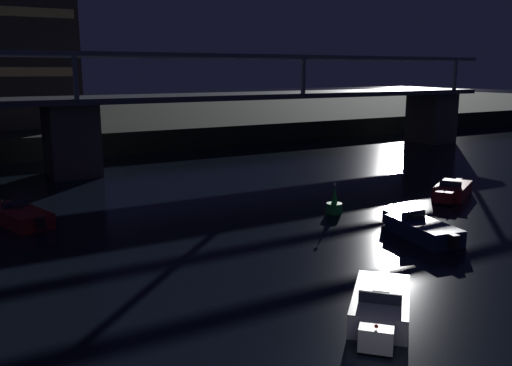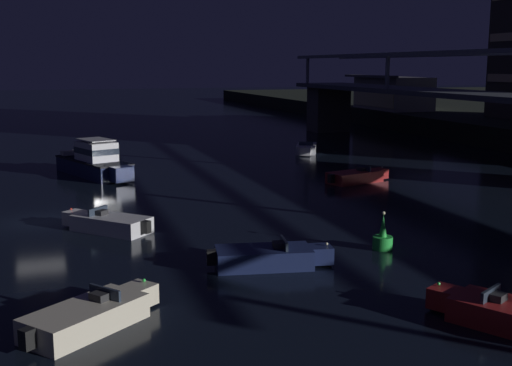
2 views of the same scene
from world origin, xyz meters
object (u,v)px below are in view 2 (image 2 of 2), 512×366
cabin_cruiser_near_left (95,162)px  speedboat_near_center (108,223)px  waterfront_pavilion (392,93)px  speedboat_far_left (357,177)px  speedboat_mid_left (91,315)px  channel_buoy (383,239)px  speedboat_far_right (269,257)px  speedboat_near_right (306,149)px  speedboat_mid_center (509,315)px

cabin_cruiser_near_left → speedboat_near_center: bearing=-2.1°
waterfront_pavilion → speedboat_far_left: size_ratio=2.39×
cabin_cruiser_near_left → speedboat_mid_left: 29.61m
speedboat_mid_left → channel_buoy: channel_buoy is taller
speedboat_mid_left → speedboat_far_right: size_ratio=0.89×
speedboat_far_left → speedboat_far_right: 20.72m
speedboat_near_right → speedboat_mid_left: 42.77m
waterfront_pavilion → channel_buoy: (54.94, -31.54, -3.96)m
cabin_cruiser_near_left → speedboat_near_center: cabin_cruiser_near_left is taller
waterfront_pavilion → speedboat_far_left: 46.58m
waterfront_pavilion → speedboat_far_right: size_ratio=2.37×
speedboat_near_center → speedboat_far_right: bearing=35.9°
speedboat_mid_center → waterfront_pavilion: bearing=153.4°
speedboat_near_center → cabin_cruiser_near_left: bearing=177.9°
cabin_cruiser_near_left → speedboat_near_right: (-6.99, 19.99, -0.64)m
speedboat_mid_left → speedboat_far_left: size_ratio=0.89×
speedboat_far_left → speedboat_near_center: bearing=-64.5°
channel_buoy → speedboat_mid_center: bearing=-3.4°
speedboat_far_left → speedboat_near_right: bearing=170.8°
waterfront_pavilion → speedboat_mid_center: waterfront_pavilion is taller
speedboat_mid_center → speedboat_far_right: same height
speedboat_near_center → speedboat_mid_left: size_ratio=0.95×
speedboat_mid_left → speedboat_near_right: bearing=148.6°
speedboat_mid_center → channel_buoy: bearing=176.6°
cabin_cruiser_near_left → speedboat_mid_center: (33.55, 10.30, -0.64)m
speedboat_near_right → channel_buoy: bearing=-16.3°
cabin_cruiser_near_left → speedboat_near_center: (17.28, -0.65, -0.64)m
speedboat_mid_center → speedboat_far_left: same height
speedboat_near_center → speedboat_far_left: (-8.66, 18.12, 0.00)m
speedboat_mid_left → channel_buoy: bearing=111.2°
cabin_cruiser_near_left → speedboat_far_left: size_ratio=1.79×
speedboat_near_center → speedboat_far_left: bearing=115.5°
speedboat_near_right → speedboat_far_right: (32.25, -14.87, 0.00)m
waterfront_pavilion → cabin_cruiser_near_left: bearing=-54.2°
speedboat_mid_left → speedboat_near_center: bearing=172.3°
channel_buoy → cabin_cruiser_near_left: bearing=-156.1°
speedboat_far_left → speedboat_far_right: (16.64, -12.35, 0.00)m
speedboat_far_left → speedboat_mid_left: bearing=-43.4°
speedboat_mid_left → speedboat_mid_center: bearing=72.2°
speedboat_mid_left → speedboat_mid_center: 13.22m
waterfront_pavilion → channel_buoy: 63.48m
speedboat_near_center → speedboat_mid_left: 12.34m
speedboat_mid_left → speedboat_mid_center: size_ratio=0.95×
cabin_cruiser_near_left → speedboat_far_right: bearing=11.5°
waterfront_pavilion → speedboat_near_right: waterfront_pavilion is taller
speedboat_mid_center → speedboat_far_left: (-24.93, 7.17, 0.00)m
speedboat_far_left → speedboat_far_right: same height
speedboat_mid_center → speedboat_near_right: bearing=166.6°
speedboat_near_right → speedboat_far_right: bearing=-24.8°
cabin_cruiser_near_left → channel_buoy: bearing=23.9°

